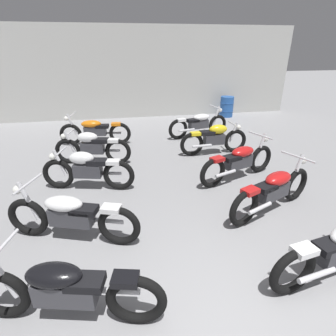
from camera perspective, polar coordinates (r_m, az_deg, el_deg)
name	(u,v)px	position (r m, az deg, el deg)	size (l,w,h in m)	color
back_wall	(137,73)	(11.81, -6.60, 19.22)	(13.39, 0.24, 3.60)	#B2B2AD
motorcycle_left_row_0	(65,289)	(3.36, -20.85, -22.75)	(2.13, 0.79, 0.97)	black
motorcycle_left_row_1	(71,215)	(4.48, -19.79, -9.32)	(2.08, 0.94, 0.97)	black
motorcycle_left_row_2	(87,169)	(5.94, -16.61, -0.25)	(1.94, 0.64, 0.88)	black
motorcycle_left_row_3	(92,147)	(7.23, -15.67, 4.31)	(1.95, 0.61, 0.88)	black
motorcycle_left_row_4	(95,130)	(8.71, -15.15, 7.67)	(2.17, 0.68, 0.97)	black
motorcycle_right_row_1	(274,190)	(5.27, 21.31, -4.26)	(2.03, 1.05, 0.97)	black
motorcycle_right_row_2	(239,161)	(6.33, 14.72, 1.48)	(2.07, 0.98, 0.97)	black
motorcycle_right_row_3	(214,138)	(7.74, 9.75, 6.17)	(1.97, 0.48, 0.88)	black
motorcycle_right_row_4	(199,123)	(9.24, 6.52, 9.30)	(2.15, 0.79, 0.97)	black
oil_drum	(227,107)	(12.24, 12.23, 12.51)	(0.59, 0.59, 0.85)	#23519E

